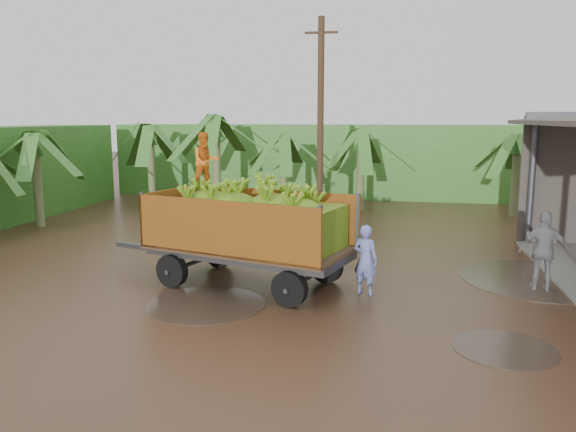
# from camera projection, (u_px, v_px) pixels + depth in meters

# --- Properties ---
(ground) EXTENTS (100.00, 100.00, 0.00)m
(ground) POSITION_uv_depth(u_px,v_px,m) (341.00, 289.00, 13.03)
(ground) COLOR black
(ground) RESTS_ON ground
(hedge_north) EXTENTS (22.00, 3.00, 3.60)m
(hedge_north) POSITION_uv_depth(u_px,v_px,m) (332.00, 160.00, 28.57)
(hedge_north) COLOR #2D661E
(hedge_north) RESTS_ON ground
(banana_trailer) EXTENTS (6.58, 3.50, 3.59)m
(banana_trailer) POSITION_uv_depth(u_px,v_px,m) (249.00, 227.00, 13.14)
(banana_trailer) COLOR #A85E18
(banana_trailer) RESTS_ON ground
(man_blue) EXTENTS (0.69, 0.59, 1.59)m
(man_blue) POSITION_uv_depth(u_px,v_px,m) (365.00, 260.00, 12.55)
(man_blue) COLOR #6572B9
(man_blue) RESTS_ON ground
(man_grey) EXTENTS (1.11, 0.52, 1.85)m
(man_grey) POSITION_uv_depth(u_px,v_px,m) (544.00, 251.00, 12.82)
(man_grey) COLOR gray
(man_grey) RESTS_ON ground
(utility_pole) EXTENTS (1.20, 0.24, 7.50)m
(utility_pole) POSITION_uv_depth(u_px,v_px,m) (320.00, 121.00, 20.53)
(utility_pole) COLOR #47301E
(utility_pole) RESTS_ON ground
(banana_plants) EXTENTS (23.97, 19.98, 4.22)m
(banana_plants) POSITION_uv_depth(u_px,v_px,m) (192.00, 178.00, 20.20)
(banana_plants) COLOR #2D661E
(banana_plants) RESTS_ON ground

